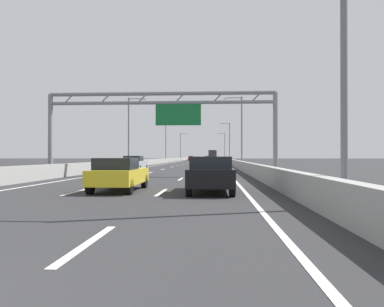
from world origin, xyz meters
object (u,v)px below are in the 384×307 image
object	(u,v)px
streetlamp_left_mid	(130,128)
streetlamp_left_distant	(181,145)
box_truck	(213,155)
streetlamp_right_far	(229,140)
streetlamp_right_distant	(224,145)
sign_gantry	(163,111)
green_car	(213,158)
orange_car	(198,159)
silver_car	(134,163)
streetlamp_right_near	(336,21)
red_car	(191,158)
white_car	(211,162)
streetlamp_left_far	(167,140)
streetlamp_right_mid	(240,127)
yellow_car	(119,174)
black_car	(211,174)

from	to	relation	value
streetlamp_left_mid	streetlamp_left_distant	xyz separation A→B (m)	(0.00, 79.53, 0.00)
streetlamp_left_distant	box_truck	size ratio (longest dim) A/B	1.14
streetlamp_right_far	streetlamp_right_distant	xyz separation A→B (m)	(0.00, 39.76, 0.00)
sign_gantry	streetlamp_right_distant	bearing A→B (deg)	85.92
green_car	streetlamp_right_distant	bearing A→B (deg)	-72.52
orange_car	silver_car	xyz separation A→B (m)	(-3.87, -56.60, 0.04)
sign_gantry	streetlamp_right_near	world-z (taller)	streetlamp_right_near
red_car	streetlamp_left_mid	bearing A→B (deg)	-92.79
sign_gantry	white_car	size ratio (longest dim) A/B	4.04
streetlamp_right_distant	red_car	xyz separation A→B (m)	(-11.24, -3.72, -4.63)
streetlamp_left_far	streetlamp_right_far	bearing A→B (deg)	0.00
streetlamp_left_distant	streetlamp_right_mid	bearing A→B (deg)	-79.37
streetlamp_right_mid	streetlamp_left_far	distance (m)	42.47
streetlamp_left_far	yellow_car	size ratio (longest dim) A/B	2.24
black_car	box_truck	world-z (taller)	box_truck
streetlamp_left_mid	silver_car	world-z (taller)	streetlamp_left_mid
streetlamp_right_distant	black_car	xyz separation A→B (m)	(-3.63, -114.89, -4.63)
streetlamp_right_far	red_car	size ratio (longest dim) A/B	2.18
streetlamp_right_far	green_car	xyz separation A→B (m)	(-3.85, 51.99, -4.62)
streetlamp_left_mid	yellow_car	distance (m)	35.99
streetlamp_left_distant	black_car	bearing A→B (deg)	-84.38
sign_gantry	streetlamp_left_distant	distance (m)	102.67
streetlamp_right_mid	yellow_car	xyz separation A→B (m)	(-7.56, -34.92, -4.67)
streetlamp_right_mid	orange_car	xyz separation A→B (m)	(-7.35, 41.91, -4.66)
streetlamp_right_far	yellow_car	size ratio (longest dim) A/B	2.24
streetlamp_right_mid	streetlamp_right_far	xyz separation A→B (m)	(0.00, 39.76, 0.00)
streetlamp_right_mid	box_truck	world-z (taller)	streetlamp_right_mid
streetlamp_left_mid	yellow_car	world-z (taller)	streetlamp_left_mid
green_car	box_truck	size ratio (longest dim) A/B	0.53
streetlamp_right_near	black_car	size ratio (longest dim) A/B	2.16
streetlamp_left_mid	streetlamp_right_near	bearing A→B (deg)	-69.42
sign_gantry	red_car	world-z (taller)	sign_gantry
black_car	streetlamp_right_distant	bearing A→B (deg)	88.19
streetlamp_left_distant	streetlamp_left_far	bearing A→B (deg)	-90.00
streetlamp_left_mid	streetlamp_right_mid	bearing A→B (deg)	0.00
streetlamp_right_near	green_car	distance (m)	131.65
streetlamp_left_mid	streetlamp_left_far	xyz separation A→B (m)	(0.00, 39.76, 0.00)
streetlamp_left_far	box_truck	distance (m)	25.61
streetlamp_right_far	black_car	world-z (taller)	streetlamp_right_far
sign_gantry	silver_car	world-z (taller)	sign_gantry
streetlamp_right_mid	green_car	xyz separation A→B (m)	(-3.85, 91.75, -4.62)
white_car	orange_car	world-z (taller)	white_car
silver_car	streetlamp_right_distant	bearing A→B (deg)	83.21
streetlamp_left_far	streetlamp_left_mid	bearing A→B (deg)	-90.00
yellow_car	streetlamp_left_distant	bearing A→B (deg)	93.68
yellow_car	box_truck	size ratio (longest dim) A/B	0.51
streetlamp_left_mid	streetlamp_left_far	bearing A→B (deg)	90.00
streetlamp_right_far	red_car	bearing A→B (deg)	107.32
black_car	green_car	bearing A→B (deg)	90.10
streetlamp_right_far	yellow_car	xyz separation A→B (m)	(-7.56, -74.68, -4.67)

